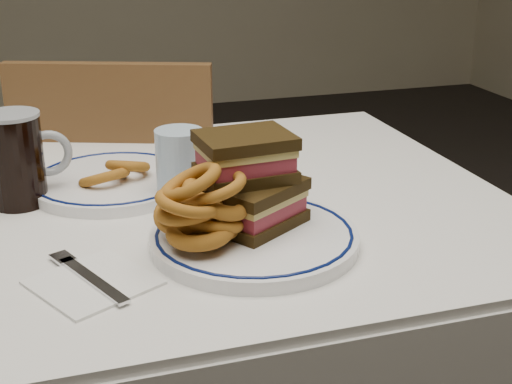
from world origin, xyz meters
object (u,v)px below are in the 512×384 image
object	(u,v)px
far_plate	(113,181)
reuben_sandwich	(250,180)
main_plate	(254,237)
beer_mug	(17,158)
chair_far	(131,230)

from	to	relation	value
far_plate	reuben_sandwich	bearing A→B (deg)	-57.01
main_plate	reuben_sandwich	size ratio (longest dim) A/B	1.81
beer_mug	far_plate	bearing A→B (deg)	11.68
chair_far	beer_mug	distance (m)	0.57
main_plate	beer_mug	xyz separation A→B (m)	(-0.31, 0.26, 0.07)
main_plate	far_plate	size ratio (longest dim) A/B	1.05
reuben_sandwich	beer_mug	size ratio (longest dim) A/B	1.08
reuben_sandwich	chair_far	bearing A→B (deg)	98.92
main_plate	reuben_sandwich	distance (m)	0.08
chair_far	far_plate	size ratio (longest dim) A/B	3.24
far_plate	chair_far	bearing A→B (deg)	79.92
main_plate	beer_mug	distance (m)	0.41
main_plate	far_plate	xyz separation A→B (m)	(-0.16, 0.29, -0.00)
chair_far	beer_mug	xyz separation A→B (m)	(-0.22, -0.41, 0.33)
chair_far	main_plate	size ratio (longest dim) A/B	3.09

